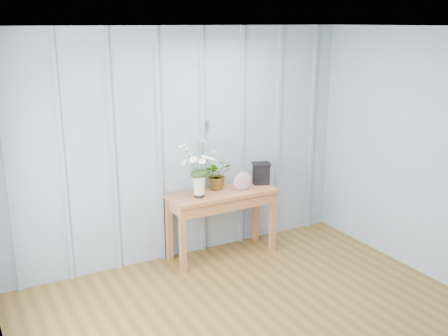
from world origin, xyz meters
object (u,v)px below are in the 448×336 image
sideboard (222,202)px  felt_disc_vessel (243,181)px  carved_box (261,173)px  daisy_vase (199,159)px

sideboard → felt_disc_vessel: bearing=-19.6°
sideboard → carved_box: size_ratio=4.87×
sideboard → carved_box: 0.58m
sideboard → felt_disc_vessel: 0.32m
daisy_vase → felt_disc_vessel: bearing=-3.2°
sideboard → daisy_vase: (-0.30, -0.05, 0.53)m
daisy_vase → felt_disc_vessel: daisy_vase is taller
sideboard → felt_disc_vessel: (0.22, -0.08, 0.22)m
sideboard → carved_box: (0.53, 0.04, 0.24)m
felt_disc_vessel → carved_box: (0.31, 0.12, 0.02)m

